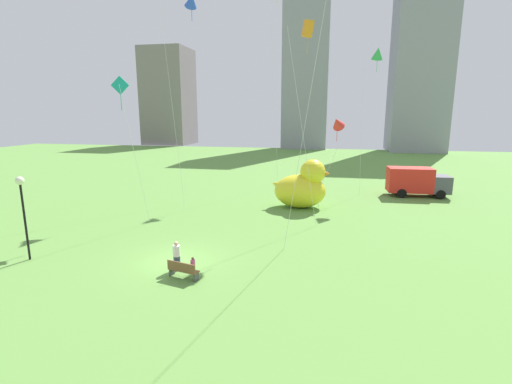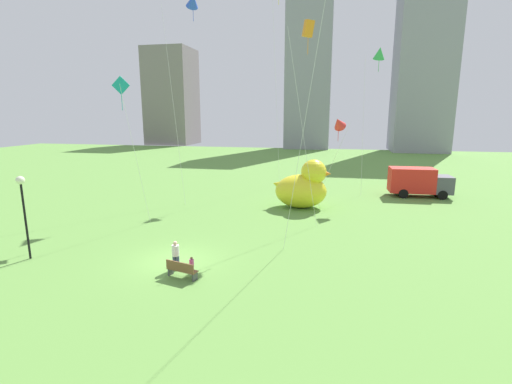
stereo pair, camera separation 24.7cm
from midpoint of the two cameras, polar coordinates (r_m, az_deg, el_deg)
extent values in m
plane|color=#609440|center=(21.85, -11.81, -10.23)|extent=(140.00, 140.00, 0.00)
cube|color=brown|center=(19.60, -10.76, -11.52)|extent=(1.72, 0.85, 0.06)
cube|color=brown|center=(19.36, -11.14, -11.02)|extent=(1.62, 0.47, 0.45)
cube|color=#47474C|center=(20.12, -12.47, -11.66)|extent=(0.17, 0.38, 0.39)
cube|color=#47474C|center=(19.28, -8.91, -12.59)|extent=(0.17, 0.38, 0.39)
cylinder|color=#38476B|center=(20.66, -11.96, -10.42)|extent=(0.18, 0.18, 0.77)
cylinder|color=#38476B|center=(20.59, -11.46, -10.48)|extent=(0.18, 0.18, 0.77)
cylinder|color=white|center=(20.38, -11.79, -8.69)|extent=(0.38, 0.38, 0.58)
sphere|color=#D8AD8C|center=(20.25, -11.84, -7.63)|extent=(0.22, 0.22, 0.22)
cylinder|color=silver|center=(19.92, -9.52, -11.65)|extent=(0.11, 0.11, 0.48)
cylinder|color=silver|center=(19.88, -9.19, -11.69)|extent=(0.11, 0.11, 0.48)
cylinder|color=#D85999|center=(19.74, -9.40, -10.56)|extent=(0.24, 0.24, 0.36)
sphere|color=brown|center=(19.64, -9.42, -9.89)|extent=(0.14, 0.14, 0.14)
ellipsoid|color=yellow|center=(32.98, 7.02, 0.13)|extent=(4.47, 3.30, 2.91)
sphere|color=yellow|center=(32.61, 8.97, 3.01)|extent=(2.17, 2.17, 2.17)
cone|color=orange|center=(32.59, 10.69, 2.75)|extent=(0.98, 0.98, 0.98)
cone|color=yellow|center=(33.10, 3.70, 1.09)|extent=(1.33, 1.17, 1.40)
cylinder|color=black|center=(24.61, -31.33, -3.89)|extent=(0.12, 0.12, 4.36)
sphere|color=#EAEACC|center=(24.14, -31.94, 1.53)|extent=(0.46, 0.46, 0.46)
cube|color=red|center=(40.24, 22.69, 1.71)|extent=(4.25, 2.44, 2.40)
cube|color=#4C4C56|center=(41.05, 26.59, 1.04)|extent=(1.70, 2.35, 1.68)
cylinder|color=black|center=(41.14, 26.21, -0.10)|extent=(0.98, 2.43, 0.90)
cylinder|color=black|center=(40.27, 21.34, 0.08)|extent=(0.98, 2.43, 0.90)
cube|color=gray|center=(104.07, -12.60, 13.88)|extent=(11.44, 11.30, 24.41)
cube|color=gray|center=(91.12, 8.16, 19.20)|extent=(10.13, 8.85, 39.73)
cube|color=gray|center=(90.00, 24.31, 18.39)|extent=(11.20, 11.14, 39.69)
cylinder|color=silver|center=(27.99, -17.51, 4.94)|extent=(0.62, 1.96, 10.03)
cube|color=teal|center=(28.62, -19.61, 15.02)|extent=(1.26, 0.30, 1.27)
cylinder|color=teal|center=(28.57, -19.48, 13.22)|extent=(0.04, 0.04, 1.60)
cylinder|color=silver|center=(27.01, 7.35, 9.29)|extent=(2.43, 0.26, 13.90)
cube|color=orange|center=(28.75, 8.22, 23.35)|extent=(0.95, 0.88, 1.24)
cylinder|color=orange|center=(28.59, 8.16, 21.58)|extent=(0.04, 0.04, 1.60)
cylinder|color=silver|center=(43.24, 3.22, 15.18)|extent=(1.11, 0.24, 21.24)
cylinder|color=silver|center=(37.74, 11.92, 4.79)|extent=(2.87, 0.62, 7.26)
cone|color=red|center=(36.06, 12.65, 10.22)|extent=(1.60, 1.85, 1.55)
cylinder|color=red|center=(36.10, 12.58, 8.80)|extent=(0.04, 0.04, 1.60)
cylinder|color=silver|center=(21.02, 8.41, 14.16)|extent=(2.71, 1.30, 18.03)
cylinder|color=silver|center=(39.56, 16.12, 9.62)|extent=(0.22, 2.29, 13.75)
cone|color=green|center=(40.13, 18.42, 19.36)|extent=(1.33, 1.59, 1.42)
cylinder|color=green|center=(40.01, 18.33, 18.09)|extent=(0.04, 0.04, 1.60)
cylinder|color=silver|center=(35.91, -12.26, 12.97)|extent=(2.99, 3.30, 17.94)
cone|color=blue|center=(37.94, -9.38, 26.72)|extent=(1.78, 1.90, 1.56)
cylinder|color=blue|center=(37.72, -9.33, 25.40)|extent=(0.04, 0.04, 1.60)
camera|label=1|loc=(0.12, -89.72, 0.06)|focal=26.34mm
camera|label=2|loc=(0.12, 90.28, -0.06)|focal=26.34mm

